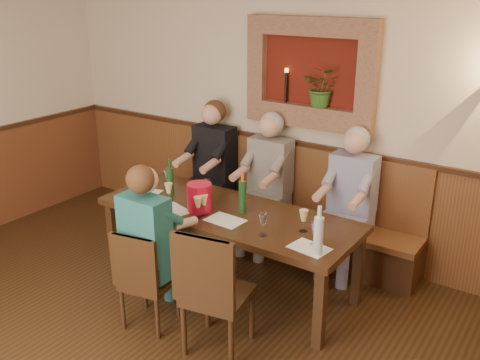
# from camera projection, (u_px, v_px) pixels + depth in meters

# --- Properties ---
(room_shell) EXTENTS (6.04, 6.04, 2.82)m
(room_shell) POSITION_uv_depth(u_px,v_px,m) (33.00, 132.00, 2.96)
(room_shell) COLOR beige
(room_shell) RESTS_ON ground
(wainscoting) EXTENTS (6.02, 6.02, 1.15)m
(wainscoting) POSITION_uv_depth(u_px,v_px,m) (60.00, 330.00, 3.41)
(wainscoting) COLOR brown
(wainscoting) RESTS_ON ground
(wall_niche) EXTENTS (1.36, 0.30, 1.06)m
(wall_niche) POSITION_uv_depth(u_px,v_px,m) (313.00, 79.00, 5.15)
(wall_niche) COLOR #5A150C
(wall_niche) RESTS_ON ground
(dining_table) EXTENTS (2.40, 0.90, 0.75)m
(dining_table) POSITION_uv_depth(u_px,v_px,m) (228.00, 218.00, 4.82)
(dining_table) COLOR black
(dining_table) RESTS_ON ground
(bench) EXTENTS (3.00, 0.45, 1.11)m
(bench) POSITION_uv_depth(u_px,v_px,m) (280.00, 218.00, 5.67)
(bench) COLOR #381E0F
(bench) RESTS_ON ground
(chair_near_left) EXTENTS (0.45, 0.45, 0.86)m
(chair_near_left) POSITION_uv_depth(u_px,v_px,m) (149.00, 297.00, 4.37)
(chair_near_left) COLOR black
(chair_near_left) RESTS_ON ground
(chair_near_right) EXTENTS (0.53, 0.53, 1.03)m
(chair_near_right) POSITION_uv_depth(u_px,v_px,m) (217.00, 315.00, 4.06)
(chair_near_right) COLOR black
(chair_near_right) RESTS_ON ground
(person_bench_left) EXTENTS (0.45, 0.55, 1.50)m
(person_bench_left) POSITION_uv_depth(u_px,v_px,m) (210.00, 180.00, 5.93)
(person_bench_left) COLOR black
(person_bench_left) RESTS_ON ground
(person_bench_mid) EXTENTS (0.44, 0.53, 1.46)m
(person_bench_mid) POSITION_uv_depth(u_px,v_px,m) (265.00, 194.00, 5.55)
(person_bench_mid) COLOR #4E4B48
(person_bench_mid) RESTS_ON ground
(person_bench_right) EXTENTS (0.43, 0.53, 1.44)m
(person_bench_right) POSITION_uv_depth(u_px,v_px,m) (347.00, 215.00, 5.07)
(person_bench_right) COLOR navy
(person_bench_right) RESTS_ON ground
(person_chair_front) EXTENTS (0.41, 0.50, 1.39)m
(person_chair_front) POSITION_uv_depth(u_px,v_px,m) (155.00, 257.00, 4.34)
(person_chair_front) COLOR navy
(person_chair_front) RESTS_ON ground
(spittoon_bucket) EXTENTS (0.23, 0.23, 0.25)m
(spittoon_bucket) POSITION_uv_depth(u_px,v_px,m) (199.00, 197.00, 4.76)
(spittoon_bucket) COLOR red
(spittoon_bucket) RESTS_ON dining_table
(wine_bottle_green_a) EXTENTS (0.08, 0.08, 0.38)m
(wine_bottle_green_a) POSITION_uv_depth(u_px,v_px,m) (243.00, 196.00, 4.71)
(wine_bottle_green_a) COLOR #19471E
(wine_bottle_green_a) RESTS_ON dining_table
(wine_bottle_green_b) EXTENTS (0.08, 0.08, 0.35)m
(wine_bottle_green_b) POSITION_uv_depth(u_px,v_px,m) (170.00, 180.00, 5.13)
(wine_bottle_green_b) COLOR #19471E
(wine_bottle_green_b) RESTS_ON dining_table
(water_bottle) EXTENTS (0.08, 0.08, 0.40)m
(water_bottle) POSITION_uv_depth(u_px,v_px,m) (318.00, 235.00, 3.96)
(water_bottle) COLOR silver
(water_bottle) RESTS_ON dining_table
(tasting_sheet_a) EXTENTS (0.29, 0.24, 0.00)m
(tasting_sheet_a) POSITION_uv_depth(u_px,v_px,m) (148.00, 192.00, 5.22)
(tasting_sheet_a) COLOR white
(tasting_sheet_a) RESTS_ON dining_table
(tasting_sheet_b) EXTENTS (0.33, 0.24, 0.00)m
(tasting_sheet_b) POSITION_uv_depth(u_px,v_px,m) (225.00, 220.00, 4.60)
(tasting_sheet_b) COLOR white
(tasting_sheet_b) RESTS_ON dining_table
(tasting_sheet_c) EXTENTS (0.33, 0.25, 0.00)m
(tasting_sheet_c) POSITION_uv_depth(u_px,v_px,m) (309.00, 248.00, 4.11)
(tasting_sheet_c) COLOR white
(tasting_sheet_c) RESTS_ON dining_table
(tasting_sheet_d) EXTENTS (0.37, 0.31, 0.00)m
(tasting_sheet_d) POSITION_uv_depth(u_px,v_px,m) (172.00, 210.00, 4.80)
(tasting_sheet_d) COLOR white
(tasting_sheet_d) RESTS_ON dining_table
(wine_glass_0) EXTENTS (0.08, 0.08, 0.19)m
(wine_glass_0) POSITION_uv_depth(u_px,v_px,m) (169.00, 193.00, 4.94)
(wine_glass_0) COLOR #F1DF90
(wine_glass_0) RESTS_ON dining_table
(wine_glass_1) EXTENTS (0.08, 0.08, 0.19)m
(wine_glass_1) POSITION_uv_depth(u_px,v_px,m) (303.00, 221.00, 4.36)
(wine_glass_1) COLOR #F1DF90
(wine_glass_1) RESTS_ON dining_table
(wine_glass_2) EXTENTS (0.08, 0.08, 0.19)m
(wine_glass_2) POSITION_uv_depth(u_px,v_px,m) (206.00, 190.00, 5.02)
(wine_glass_2) COLOR white
(wine_glass_2) RESTS_ON dining_table
(wine_glass_3) EXTENTS (0.08, 0.08, 0.19)m
(wine_glass_3) POSITION_uv_depth(u_px,v_px,m) (139.00, 186.00, 5.11)
(wine_glass_3) COLOR #F1DF90
(wine_glass_3) RESTS_ON dining_table
(wine_glass_4) EXTENTS (0.08, 0.08, 0.19)m
(wine_glass_4) POSITION_uv_depth(u_px,v_px,m) (204.00, 205.00, 4.67)
(wine_glass_4) COLOR #F1DF90
(wine_glass_4) RESTS_ON dining_table
(wine_glass_5) EXTENTS (0.08, 0.08, 0.19)m
(wine_glass_5) POSITION_uv_depth(u_px,v_px,m) (198.00, 207.00, 4.62)
(wine_glass_5) COLOR #F1DF90
(wine_glass_5) RESTS_ON dining_table
(wine_glass_6) EXTENTS (0.08, 0.08, 0.19)m
(wine_glass_6) POSITION_uv_depth(u_px,v_px,m) (167.00, 180.00, 5.26)
(wine_glass_6) COLOR white
(wine_glass_6) RESTS_ON dining_table
(wine_glass_7) EXTENTS (0.08, 0.08, 0.19)m
(wine_glass_7) POSITION_uv_depth(u_px,v_px,m) (263.00, 224.00, 4.29)
(wine_glass_7) COLOR white
(wine_glass_7) RESTS_ON dining_table
(wine_glass_8) EXTENTS (0.08, 0.08, 0.19)m
(wine_glass_8) POSITION_uv_depth(u_px,v_px,m) (314.00, 233.00, 4.14)
(wine_glass_8) COLOR white
(wine_glass_8) RESTS_ON dining_table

